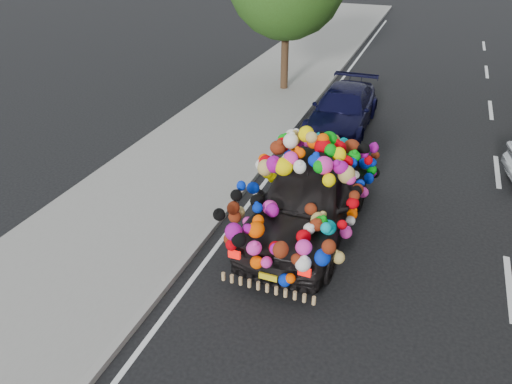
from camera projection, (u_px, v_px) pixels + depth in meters
ground at (319, 248)px, 10.29m from camera, size 100.00×100.00×0.00m
sidewalk at (139, 207)px, 11.57m from camera, size 4.00×60.00×0.12m
kerb at (216, 223)px, 10.97m from camera, size 0.15×60.00×0.13m
lane_markings at (510, 287)px, 9.20m from camera, size 6.00×50.00×0.01m
plush_art_car at (310, 182)px, 10.31m from camera, size 2.41×4.99×2.26m
navy_sedan at (343, 110)px, 15.59m from camera, size 1.77×4.34×1.26m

